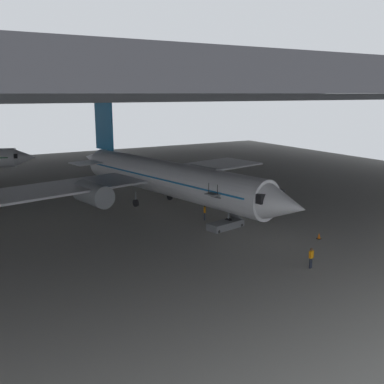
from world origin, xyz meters
The scene contains 7 objects.
ground_plane centered at (0.00, 0.00, 0.00)m, with size 110.00×110.00×0.00m, color gray.
hangar_structure centered at (-0.09, 13.77, 13.82)m, with size 121.00×99.00×14.46m.
airplane_main centered at (0.50, 0.03, 3.57)m, with size 37.93×38.76×12.08m.
boarding_stairs centered at (1.96, -10.65, 0.74)m, with size 4.52×2.24×4.79m.
crew_worker_near_nose centered at (1.95, -22.44, 0.94)m, with size 0.54×0.29×1.65m.
crew_worker_by_stairs centered at (1.68, -7.19, 0.95)m, with size 0.38×0.47×1.66m.
traffic_cone_orange centered at (7.70, -17.72, 0.29)m, with size 0.36×0.36×0.60m.
Camera 1 is at (-21.88, -45.32, 13.27)m, focal length 40.85 mm.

